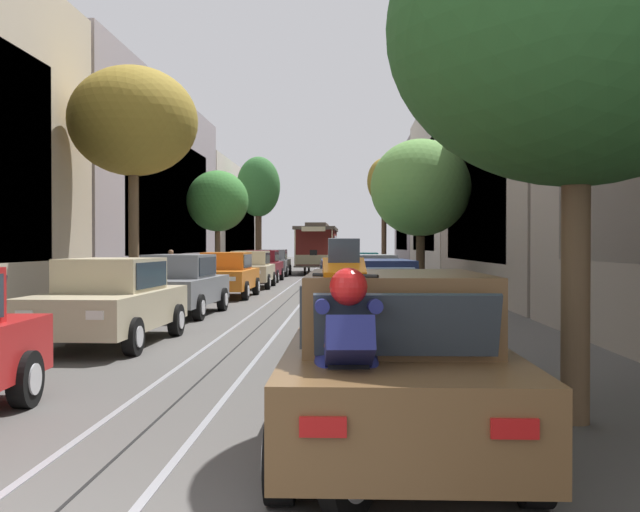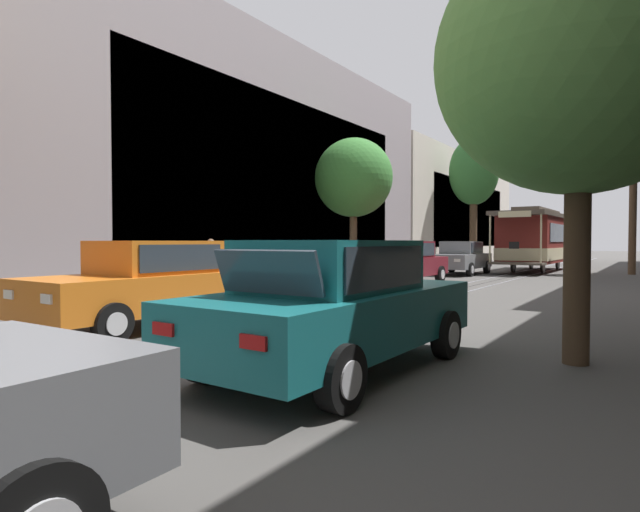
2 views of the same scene
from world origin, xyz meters
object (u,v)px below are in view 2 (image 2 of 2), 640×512
object	(u,v)px
parked_car_orange_fourth_left	(151,283)
parked_car_maroon_sixth_left	(405,262)
parked_car_teal_fourth_right	(336,305)
cable_car_trolley	(537,240)
street_tree_kerb_right_mid	(634,150)
pedestrian_on_left_pavement	(211,264)
street_tree_kerb_left_fourth	(474,173)
parked_car_grey_far_left	(461,258)
street_tree_kerb_right_second	(580,56)
street_tree_kerb_left_mid	(353,178)
parked_car_beige_fifth_left	(328,269)

from	to	relation	value
parked_car_orange_fourth_left	parked_car_maroon_sixth_left	size ratio (longest dim) A/B	1.00
parked_car_teal_fourth_right	cable_car_trolley	world-z (taller)	cable_car_trolley
street_tree_kerb_right_mid	pedestrian_on_left_pavement	xyz separation A→B (m)	(-9.70, -17.89, -4.96)
parked_car_teal_fourth_right	street_tree_kerb_left_fourth	distance (m)	28.16
parked_car_grey_far_left	parked_car_teal_fourth_right	bearing A→B (deg)	-75.98
parked_car_maroon_sixth_left	pedestrian_on_left_pavement	size ratio (longest dim) A/B	2.65
street_tree_kerb_right_second	parked_car_orange_fourth_left	bearing A→B (deg)	-170.49
street_tree_kerb_left_mid	street_tree_kerb_right_second	xyz separation A→B (m)	(9.28, -10.37, -0.17)
parked_car_maroon_sixth_left	parked_car_grey_far_left	world-z (taller)	same
parked_car_grey_far_left	street_tree_kerb_left_fourth	distance (m)	9.74
parked_car_grey_far_left	street_tree_kerb_right_mid	bearing A→B (deg)	32.50
cable_car_trolley	street_tree_kerb_left_mid	bearing A→B (deg)	-111.98
parked_car_maroon_sixth_left	cable_car_trolley	size ratio (longest dim) A/B	0.48
parked_car_orange_fourth_left	parked_car_beige_fifth_left	distance (m)	5.91
parked_car_beige_fifth_left	cable_car_trolley	size ratio (longest dim) A/B	0.48
parked_car_teal_fourth_right	street_tree_kerb_right_mid	size ratio (longest dim) A/B	0.58
parked_car_beige_fifth_left	street_tree_kerb_right_second	world-z (taller)	street_tree_kerb_right_second
parked_car_orange_fourth_left	parked_car_teal_fourth_right	bearing A→B (deg)	-10.26
parked_car_maroon_sixth_left	street_tree_kerb_right_mid	bearing A→B (deg)	58.56
street_tree_kerb_right_mid	cable_car_trolley	world-z (taller)	street_tree_kerb_right_mid
parked_car_maroon_sixth_left	street_tree_kerb_left_fourth	world-z (taller)	street_tree_kerb_left_fourth
street_tree_kerb_right_second	pedestrian_on_left_pavement	bearing A→B (deg)	161.62
parked_car_grey_far_left	parked_car_teal_fourth_right	distance (m)	19.39
parked_car_beige_fifth_left	street_tree_kerb_right_second	xyz separation A→B (m)	(6.85, -4.75, 3.11)
street_tree_kerb_left_fourth	street_tree_kerb_right_second	distance (m)	26.56
parked_car_maroon_sixth_left	parked_car_teal_fourth_right	world-z (taller)	same
parked_car_orange_fourth_left	parked_car_grey_far_left	xyz separation A→B (m)	(-0.17, 18.00, 0.00)
parked_car_maroon_sixth_left	street_tree_kerb_left_fourth	bearing A→B (deg)	97.67
cable_car_trolley	pedestrian_on_left_pavement	bearing A→B (deg)	-105.97
cable_car_trolley	pedestrian_on_left_pavement	size ratio (longest dim) A/B	5.56
street_tree_kerb_left_fourth	pedestrian_on_left_pavement	distance (m)	22.21
parked_car_beige_fifth_left	street_tree_kerb_left_mid	world-z (taller)	street_tree_kerb_left_mid
street_tree_kerb_right_second	street_tree_kerb_right_mid	xyz separation A→B (m)	(-0.25, 21.19, 1.98)
street_tree_kerb_right_mid	pedestrian_on_left_pavement	size ratio (longest dim) A/B	4.59
parked_car_maroon_sixth_left	street_tree_kerb_right_second	xyz separation A→B (m)	(6.98, -10.18, 3.11)
parked_car_beige_fifth_left	cable_car_trolley	world-z (taller)	cable_car_trolley
street_tree_kerb_right_second	street_tree_kerb_left_fourth	bearing A→B (deg)	109.79
parked_car_maroon_sixth_left	street_tree_kerb_right_second	bearing A→B (deg)	-55.56
parked_car_maroon_sixth_left	street_tree_kerb_left_mid	distance (m)	4.01
parked_car_maroon_sixth_left	street_tree_kerb_left_mid	bearing A→B (deg)	175.22
parked_car_teal_fourth_right	parked_car_beige_fifth_left	bearing A→B (deg)	123.57
parked_car_orange_fourth_left	parked_car_teal_fourth_right	world-z (taller)	same
parked_car_maroon_sixth_left	parked_car_grey_far_left	size ratio (longest dim) A/B	1.00
parked_car_beige_fifth_left	street_tree_kerb_right_mid	xyz separation A→B (m)	(6.60, 16.45, 5.09)
cable_car_trolley	pedestrian_on_left_pavement	world-z (taller)	cable_car_trolley
parked_car_teal_fourth_right	street_tree_kerb_right_mid	distance (m)	23.82
street_tree_kerb_left_mid	pedestrian_on_left_pavement	size ratio (longest dim) A/B	3.43
parked_car_beige_fifth_left	street_tree_kerb_left_mid	xyz separation A→B (m)	(-2.43, 5.62, 3.28)
parked_car_orange_fourth_left	cable_car_trolley	distance (m)	23.16
parked_car_grey_far_left	cable_car_trolley	bearing A→B (deg)	64.09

